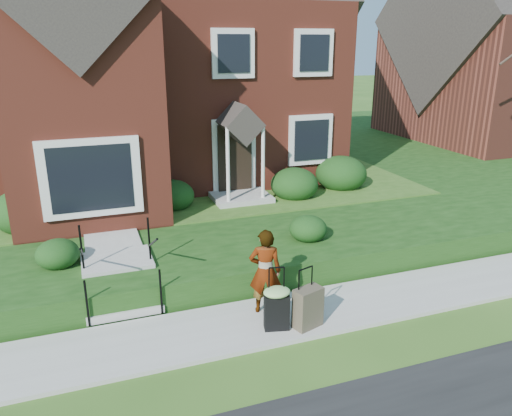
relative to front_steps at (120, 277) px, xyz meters
name	(u,v)px	position (x,y,z in m)	size (l,w,h in m)	color
ground	(271,322)	(2.50, -1.84, -0.47)	(120.00, 120.00, 0.00)	#2D5119
sidewalk	(271,320)	(2.50, -1.84, -0.43)	(60.00, 1.60, 0.08)	#9E9B93
terrace	(264,162)	(6.50, 9.06, -0.17)	(44.00, 20.00, 0.60)	#14350E
walkway	(107,219)	(0.00, 3.16, 0.16)	(1.20, 6.00, 0.06)	#9E9B93
main_house	(157,30)	(2.29, 7.76, 4.79)	(10.40, 10.20, 9.40)	maroon
front_steps	(120,277)	(0.00, 0.00, 0.00)	(1.40, 2.02, 1.50)	#9E9B93
foundation_shrubs	(214,190)	(2.82, 3.20, 0.63)	(10.44, 4.72, 1.12)	#0F3310
woman	(265,271)	(2.50, -1.56, 0.43)	(0.60, 0.39, 1.64)	#999999
suitcase_black	(277,306)	(2.47, -2.19, 0.06)	(0.56, 0.49, 1.16)	black
suitcase_olive	(308,307)	(3.02, -2.32, -0.02)	(0.58, 0.43, 1.12)	#4C4232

